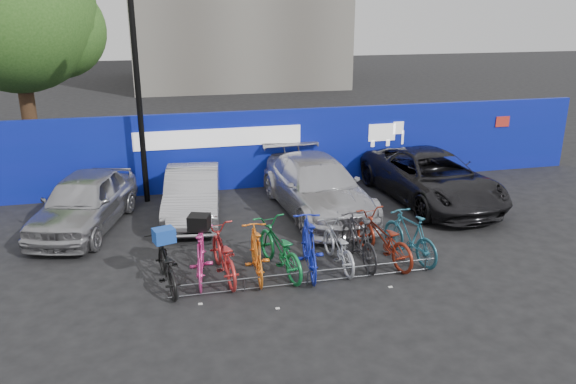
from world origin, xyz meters
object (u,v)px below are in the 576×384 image
object	(u,v)px
bike_7	(359,240)
bike_8	(383,239)
bike_9	(410,236)
tree	(22,16)
bike_4	(279,248)
bike_5	(309,245)
car_2	(317,186)
car_3	(431,177)
bike_rack	(308,277)
car_1	(193,194)
lamppost	(138,88)
bike_3	(256,252)
bike_2	(223,254)
car_0	(84,202)
bike_6	(338,246)
bike_0	(166,264)
bike_1	(201,254)

from	to	relation	value
bike_7	bike_8	bearing A→B (deg)	174.27
bike_7	bike_9	size ratio (longest dim) A/B	1.00
tree	bike_7	size ratio (longest dim) A/B	4.23
bike_4	bike_5	bearing A→B (deg)	154.93
car_2	bike_7	size ratio (longest dim) A/B	2.73
bike_8	car_3	bearing A→B (deg)	-143.91
bike_rack	car_1	xyz separation A→B (m)	(-1.97, 4.43, 0.49)
lamppost	car_2	xyz separation A→B (m)	(4.55, -1.96, -2.54)
tree	car_2	xyz separation A→B (m)	(8.12, -6.62, -4.34)
car_1	bike_4	distance (m)	4.04
car_2	bike_9	xyz separation A→B (m)	(1.17, -3.38, -0.18)
bike_9	bike_rack	bearing A→B (deg)	0.46
car_1	tree	bearing A→B (deg)	134.47
lamppost	bike_5	xyz separation A→B (m)	(3.38, -5.44, -2.67)
bike_3	bike_2	bearing A→B (deg)	-6.83
car_0	bike_7	size ratio (longest dim) A/B	2.27
bike_3	car_3	bearing A→B (deg)	-145.43
car_0	bike_6	size ratio (longest dim) A/B	2.34
tree	bike_3	bearing A→B (deg)	-59.84
bike_7	bike_8	size ratio (longest dim) A/B	0.90
bike_0	bike_5	xyz separation A→B (m)	(2.96, -0.01, 0.12)
lamppost	bike_9	size ratio (longest dim) A/B	3.31
tree	bike_6	xyz separation A→B (m)	(7.63, -9.98, -4.60)
car_1	bike_6	bearing A→B (deg)	-46.15
lamppost	bike_2	world-z (taller)	lamppost
bike_1	bike_8	world-z (taller)	bike_1
lamppost	bike_8	size ratio (longest dim) A/B	2.98
tree	bike_7	xyz separation A→B (m)	(8.12, -9.95, -4.51)
bike_5	bike_8	distance (m)	1.73
car_2	car_3	world-z (taller)	car_2
bike_1	bike_4	size ratio (longest dim) A/B	0.90
lamppost	car_1	size ratio (longest dim) A/B	1.55
car_0	bike_8	bearing A→B (deg)	-11.88
bike_4	bike_8	xyz separation A→B (m)	(2.34, -0.01, -0.00)
car_3	bike_4	xyz separation A→B (m)	(-5.21, -3.41, -0.18)
tree	bike_8	xyz separation A→B (m)	(8.68, -9.96, -4.53)
bike_rack	bike_0	world-z (taller)	bike_0
tree	bike_5	distance (m)	13.04
tree	bike_5	size ratio (longest dim) A/B	3.88
lamppost	car_0	distance (m)	3.45
tree	bike_rack	distance (m)	13.55
bike_3	bike_4	bearing A→B (deg)	-167.48
bike_4	tree	bearing A→B (deg)	-69.88
bike_2	bike_4	xyz separation A→B (m)	(1.19, -0.04, 0.03)
bike_0	bike_6	distance (m)	3.64
car_0	bike_2	xyz separation A→B (m)	(3.07, -3.49, -0.20)
bike_4	bike_5	distance (m)	0.63
bike_1	bike_8	distance (m)	3.98
bike_0	bike_9	size ratio (longest dim) A/B	1.00
bike_7	car_2	bearing A→B (deg)	-94.37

